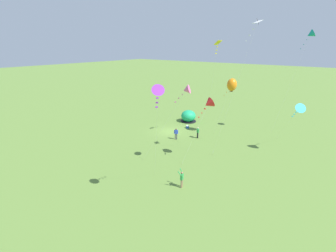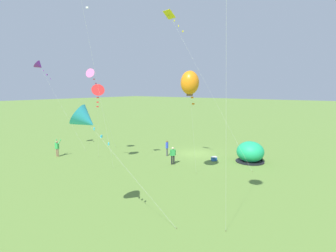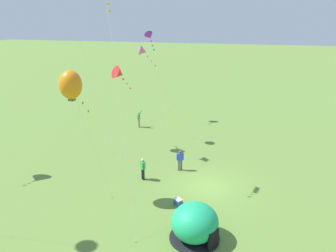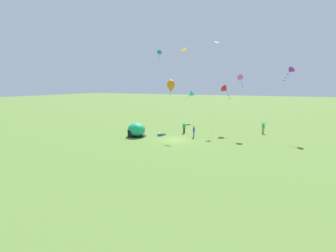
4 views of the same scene
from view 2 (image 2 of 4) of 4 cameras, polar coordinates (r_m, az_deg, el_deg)
The scene contains 12 objects.
ground_plane at distance 30.11m, azimuth 5.97°, elevation -5.99°, with size 300.00×300.00×0.00m, color olive.
popup_tent at distance 27.70m, azimuth 17.47°, elevation -5.48°, with size 2.81×2.81×2.10m.
cooler_box at distance 27.42m, azimuth 9.99°, elevation -7.03°, with size 0.61×0.64×0.44m.
person_strolling at distance 25.63m, azimuth 1.05°, elevation -6.27°, with size 0.43×0.47×1.72m.
person_with_toddler at distance 28.78m, azimuth -0.21°, elevation -4.64°, with size 0.39×0.53×1.72m.
person_arms_raised at distance 30.90m, azimuth -22.99°, elevation -4.34°, with size 0.69×0.57×1.89m.
kite_yellow at distance 23.46m, azimuth 1.07°, elevation 22.02°, with size 6.71×4.58×13.77m.
kite_red at distance 25.53m, azimuth -15.03°, elevation 7.19°, with size 3.36×2.59×7.76m.
kite_purple at distance 33.14m, azimuth -26.23°, elevation 11.66°, with size 3.96×4.02×10.43m.
kite_orange at distance 20.15m, azimuth 4.77°, elevation 9.36°, with size 1.40×2.81×8.70m.
kite_pink at distance 28.37m, azimuth -16.27°, elevation 10.77°, with size 2.56×5.32×9.36m.
kite_cyan at distance 14.07m, azimuth -17.51°, elevation 1.27°, with size 4.98×3.43×6.58m.
Camera 2 is at (-14.64, 25.24, 7.42)m, focal length 28.00 mm.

